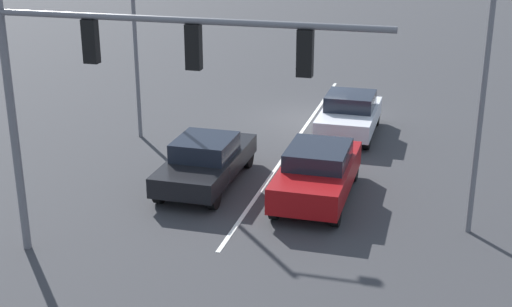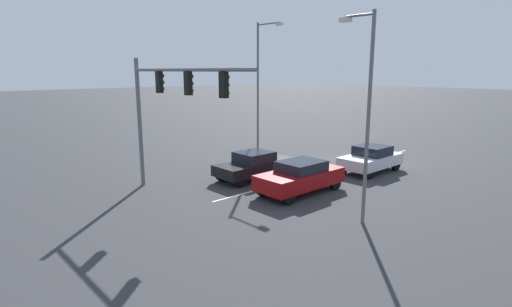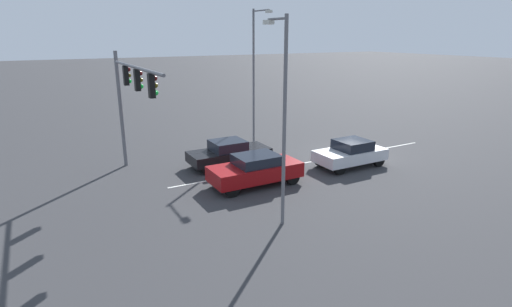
# 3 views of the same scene
# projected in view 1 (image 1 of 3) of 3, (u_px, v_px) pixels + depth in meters

# --- Properties ---
(ground_plane) EXTENTS (240.00, 240.00, 0.00)m
(ground_plane) POSITION_uv_depth(u_px,v_px,m) (310.00, 120.00, 27.89)
(ground_plane) COLOR #333335
(lane_stripe_left_divider) EXTENTS (0.12, 17.55, 0.01)m
(lane_stripe_left_divider) POSITION_uv_depth(u_px,v_px,m) (295.00, 141.00, 25.37)
(lane_stripe_left_divider) COLOR silver
(lane_stripe_left_divider) RESTS_ON ground_plane
(car_black_midlane_front) EXTENTS (1.88, 4.62, 1.48)m
(car_black_midlane_front) POSITION_uv_depth(u_px,v_px,m) (206.00, 160.00, 21.35)
(car_black_midlane_front) COLOR black
(car_black_midlane_front) RESTS_ON ground_plane
(car_maroon_leftlane_front) EXTENTS (1.91, 4.54, 1.56)m
(car_maroon_leftlane_front) POSITION_uv_depth(u_px,v_px,m) (318.00, 172.00, 20.31)
(car_maroon_leftlane_front) COLOR maroon
(car_maroon_leftlane_front) RESTS_ON ground_plane
(car_silver_leftlane_second) EXTENTS (1.92, 4.05, 1.52)m
(car_silver_leftlane_second) POSITION_uv_depth(u_px,v_px,m) (349.00, 114.00, 25.87)
(car_silver_leftlane_second) COLOR silver
(car_silver_leftlane_second) RESTS_ON ground_plane
(traffic_signal_gantry) EXTENTS (8.77, 0.37, 6.37)m
(traffic_signal_gantry) POSITION_uv_depth(u_px,v_px,m) (121.00, 71.00, 15.40)
(traffic_signal_gantry) COLOR slate
(traffic_signal_gantry) RESTS_ON ground_plane
(street_lamp_left_shoulder) EXTENTS (1.49, 0.24, 7.86)m
(street_lamp_left_shoulder) POSITION_uv_depth(u_px,v_px,m) (480.00, 62.00, 17.04)
(street_lamp_left_shoulder) COLOR slate
(street_lamp_left_shoulder) RESTS_ON ground_plane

